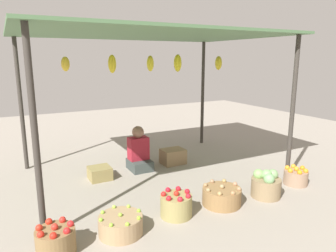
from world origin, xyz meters
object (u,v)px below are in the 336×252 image
at_px(basket_limes, 121,225).
at_px(basket_red_apples, 176,205).
at_px(basket_cabbages, 266,185).
at_px(wooden_crate_stacked_rear, 100,173).
at_px(basket_potatoes, 222,196).
at_px(vendor_person, 139,153).
at_px(basket_red_tomatoes, 56,240).
at_px(wooden_crate_near_vendor, 173,156).
at_px(basket_oranges, 296,177).

distance_m(basket_limes, basket_red_apples, 0.76).
xyz_separation_m(basket_limes, basket_cabbages, (2.16, -0.04, 0.07)).
relative_size(basket_red_apples, wooden_crate_stacked_rear, 1.15).
bearing_deg(basket_potatoes, vendor_person, 104.32).
bearing_deg(basket_potatoes, basket_limes, -177.78).
height_order(basket_red_tomatoes, wooden_crate_near_vendor, basket_red_tomatoes).
xyz_separation_m(basket_red_apples, basket_potatoes, (0.70, -0.01, -0.03)).
xyz_separation_m(basket_red_tomatoes, basket_oranges, (3.60, 0.11, -0.02)).
distance_m(basket_limes, wooden_crate_near_vendor, 2.48).
bearing_deg(basket_limes, basket_potatoes, 2.22).
bearing_deg(basket_red_tomatoes, basket_potatoes, 2.32).
bearing_deg(basket_potatoes, wooden_crate_near_vendor, 82.86).
xyz_separation_m(basket_limes, basket_oranges, (2.90, 0.08, 0.01)).
xyz_separation_m(basket_red_apples, wooden_crate_near_vendor, (0.92, 1.77, -0.01)).
bearing_deg(wooden_crate_stacked_rear, basket_red_tomatoes, -118.40).
relative_size(basket_red_apples, basket_potatoes, 0.76).
height_order(basket_red_tomatoes, basket_limes, basket_red_tomatoes).
height_order(basket_limes, basket_oranges, basket_oranges).
bearing_deg(basket_cabbages, basket_red_tomatoes, 179.85).
bearing_deg(basket_red_tomatoes, wooden_crate_stacked_rear, 61.60).
xyz_separation_m(vendor_person, basket_limes, (-0.99, -1.84, -0.19)).
relative_size(basket_red_apples, wooden_crate_near_vendor, 0.93).
distance_m(basket_limes, basket_potatoes, 1.45).
bearing_deg(basket_red_apples, wooden_crate_stacked_rear, 107.19).
distance_m(basket_red_apples, basket_oranges, 2.15).
bearing_deg(vendor_person, basket_potatoes, -75.68).
height_order(vendor_person, basket_cabbages, vendor_person).
xyz_separation_m(vendor_person, basket_red_apples, (-0.24, -1.78, -0.15)).
xyz_separation_m(vendor_person, wooden_crate_near_vendor, (0.68, -0.01, -0.16)).
distance_m(basket_oranges, wooden_crate_near_vendor, 2.15).
height_order(basket_red_apples, basket_oranges, basket_red_apples).
bearing_deg(vendor_person, wooden_crate_stacked_rear, -169.77).
bearing_deg(wooden_crate_near_vendor, wooden_crate_stacked_rear, -174.91).
relative_size(basket_limes, wooden_crate_stacked_rear, 1.44).
distance_m(vendor_person, wooden_crate_stacked_rear, 0.78).
relative_size(basket_red_tomatoes, basket_cabbages, 0.95).
bearing_deg(basket_oranges, vendor_person, 137.22).
relative_size(basket_cabbages, wooden_crate_near_vendor, 0.97).
bearing_deg(basket_potatoes, basket_oranges, 0.81).
distance_m(vendor_person, basket_cabbages, 2.22).
relative_size(basket_red_tomatoes, basket_limes, 0.79).
height_order(basket_red_tomatoes, basket_red_apples, basket_red_apples).
bearing_deg(wooden_crate_near_vendor, basket_cabbages, -75.48).
relative_size(basket_potatoes, basket_cabbages, 1.26).
bearing_deg(vendor_person, wooden_crate_near_vendor, -0.66).
xyz_separation_m(vendor_person, basket_potatoes, (0.46, -1.79, -0.18)).
bearing_deg(basket_cabbages, wooden_crate_near_vendor, 104.52).
xyz_separation_m(basket_limes, basket_red_apples, (0.75, 0.07, 0.04)).
bearing_deg(basket_potatoes, wooden_crate_stacked_rear, 126.05).
bearing_deg(wooden_crate_stacked_rear, basket_limes, -98.12).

